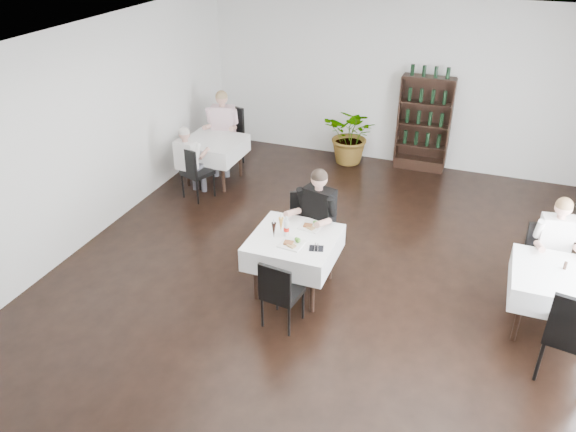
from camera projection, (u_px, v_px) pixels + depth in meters
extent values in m
plane|color=black|center=(316.00, 293.00, 7.12)|extent=(9.00, 9.00, 0.00)
plane|color=white|center=(323.00, 54.00, 5.65)|extent=(9.00, 9.00, 0.00)
plane|color=white|center=(396.00, 83.00, 10.06)|extent=(7.00, 0.00, 7.00)
plane|color=white|center=(69.00, 146.00, 7.46)|extent=(0.00, 9.00, 9.00)
cube|color=black|center=(419.00, 163.00, 10.41)|extent=(0.90, 0.28, 0.20)
cylinder|color=black|center=(256.00, 275.00, 6.85)|extent=(0.06, 0.06, 0.71)
cylinder|color=black|center=(277.00, 245.00, 7.45)|extent=(0.06, 0.06, 0.71)
cylinder|color=black|center=(312.00, 287.00, 6.63)|extent=(0.06, 0.06, 0.71)
cylinder|color=black|center=(330.00, 256.00, 7.22)|extent=(0.06, 0.06, 0.71)
cube|color=black|center=(294.00, 240.00, 6.85)|extent=(0.85, 0.85, 0.04)
cube|color=white|center=(294.00, 247.00, 6.91)|extent=(1.03, 1.03, 0.30)
cylinder|color=black|center=(187.00, 167.00, 9.64)|extent=(0.06, 0.06, 0.71)
cylinder|color=black|center=(206.00, 153.00, 10.20)|extent=(0.06, 0.06, 0.71)
cylinder|color=black|center=(223.00, 173.00, 9.43)|extent=(0.06, 0.06, 0.71)
cylinder|color=black|center=(240.00, 158.00, 9.99)|extent=(0.06, 0.06, 0.71)
cube|color=black|center=(213.00, 142.00, 9.63)|extent=(0.80, 0.80, 0.04)
cube|color=white|center=(213.00, 148.00, 9.69)|extent=(0.98, 0.98, 0.30)
cylinder|color=black|center=(519.00, 315.00, 6.19)|extent=(0.06, 0.06, 0.71)
cylinder|color=black|center=(520.00, 281.00, 6.74)|extent=(0.06, 0.06, 0.71)
cube|color=black|center=(559.00, 276.00, 6.18)|extent=(0.80, 0.80, 0.04)
cube|color=white|center=(556.00, 285.00, 6.23)|extent=(0.98, 0.98, 0.30)
imported|color=#22501B|center=(352.00, 135.00, 10.43)|extent=(1.12, 1.01, 1.10)
cylinder|color=black|center=(293.00, 254.00, 7.50)|extent=(0.03, 0.03, 0.44)
cylinder|color=black|center=(292.00, 239.00, 7.83)|extent=(0.03, 0.03, 0.44)
cylinder|color=black|center=(322.00, 254.00, 7.51)|extent=(0.03, 0.03, 0.44)
cylinder|color=black|center=(319.00, 239.00, 7.85)|extent=(0.03, 0.03, 0.44)
cube|color=black|center=(307.00, 231.00, 7.55)|extent=(0.57, 0.57, 0.07)
cube|color=black|center=(306.00, 207.00, 7.60)|extent=(0.42, 0.22, 0.48)
cylinder|color=black|center=(303.00, 305.00, 6.59)|extent=(0.03, 0.03, 0.40)
cylinder|color=black|center=(289.00, 322.00, 6.32)|extent=(0.03, 0.03, 0.40)
cylinder|color=black|center=(277.00, 296.00, 6.74)|extent=(0.03, 0.03, 0.40)
cylinder|color=black|center=(262.00, 312.00, 6.47)|extent=(0.03, 0.03, 0.40)
cube|color=black|center=(283.00, 293.00, 6.42)|extent=(0.45, 0.45, 0.06)
cube|color=black|center=(275.00, 284.00, 6.16)|extent=(0.40, 0.10, 0.44)
cylinder|color=black|center=(211.00, 153.00, 10.48)|extent=(0.04, 0.04, 0.49)
cylinder|color=black|center=(226.00, 146.00, 10.78)|extent=(0.04, 0.04, 0.49)
cylinder|color=black|center=(228.00, 158.00, 10.26)|extent=(0.04, 0.04, 0.49)
cylinder|color=black|center=(243.00, 151.00, 10.56)|extent=(0.04, 0.04, 0.49)
cube|color=black|center=(226.00, 138.00, 10.39)|extent=(0.60, 0.60, 0.07)
cube|color=black|center=(233.00, 120.00, 10.40)|extent=(0.48, 0.18, 0.53)
cylinder|color=black|center=(214.00, 185.00, 9.36)|extent=(0.03, 0.03, 0.42)
cylinder|color=black|center=(198.00, 192.00, 9.12)|extent=(0.03, 0.03, 0.42)
cylinder|color=black|center=(200.00, 179.00, 9.57)|extent=(0.03, 0.03, 0.42)
cylinder|color=black|center=(183.00, 186.00, 9.32)|extent=(0.03, 0.03, 0.42)
cube|color=black|center=(197.00, 172.00, 9.22)|extent=(0.54, 0.54, 0.06)
cube|color=black|center=(187.00, 162.00, 8.98)|extent=(0.41, 0.19, 0.46)
cylinder|color=black|center=(524.00, 294.00, 6.72)|extent=(0.04, 0.04, 0.45)
cylinder|color=black|center=(520.00, 276.00, 7.06)|extent=(0.04, 0.04, 0.45)
cylinder|color=black|center=(559.00, 298.00, 6.65)|extent=(0.04, 0.04, 0.45)
cylinder|color=black|center=(553.00, 279.00, 6.99)|extent=(0.04, 0.04, 0.45)
cube|color=black|center=(543.00, 269.00, 6.73)|extent=(0.51, 0.51, 0.07)
cube|color=black|center=(545.00, 242.00, 6.78)|extent=(0.46, 0.11, 0.49)
cylinder|color=black|center=(546.00, 336.00, 6.04)|extent=(0.04, 0.04, 0.51)
cylinder|color=black|center=(539.00, 361.00, 5.71)|extent=(0.04, 0.04, 0.51)
cube|color=black|center=(572.00, 335.00, 5.63)|extent=(0.59, 0.59, 0.08)
cube|color=#44434B|center=(304.00, 234.00, 7.30)|extent=(0.24, 0.44, 0.14)
cylinder|color=#44434B|center=(296.00, 260.00, 7.33)|extent=(0.11, 0.11, 0.49)
cube|color=#44434B|center=(317.00, 238.00, 7.20)|extent=(0.24, 0.44, 0.14)
cylinder|color=#44434B|center=(309.00, 265.00, 7.23)|extent=(0.11, 0.11, 0.49)
cube|color=black|center=(319.00, 208.00, 7.23)|extent=(0.44, 0.31, 0.55)
cylinder|color=tan|center=(292.00, 213.00, 7.16)|extent=(0.16, 0.32, 0.16)
cylinder|color=tan|center=(323.00, 223.00, 6.93)|extent=(0.16, 0.32, 0.16)
sphere|color=tan|center=(319.00, 179.00, 7.01)|extent=(0.21, 0.21, 0.21)
sphere|color=black|center=(319.00, 177.00, 6.99)|extent=(0.21, 0.21, 0.21)
cube|color=#44434B|center=(216.00, 143.00, 10.05)|extent=(0.24, 0.45, 0.14)
cylinder|color=#44434B|center=(215.00, 163.00, 10.04)|extent=(0.11, 0.11, 0.50)
cube|color=#44434B|center=(227.00, 143.00, 10.02)|extent=(0.24, 0.45, 0.14)
cylinder|color=#44434B|center=(226.00, 164.00, 10.02)|extent=(0.11, 0.11, 0.50)
cube|color=beige|center=(223.00, 121.00, 10.04)|extent=(0.45, 0.31, 0.56)
cylinder|color=tan|center=(207.00, 127.00, 9.83)|extent=(0.15, 0.33, 0.16)
cylinder|color=tan|center=(233.00, 128.00, 9.78)|extent=(0.15, 0.33, 0.16)
sphere|color=tan|center=(222.00, 98.00, 9.81)|extent=(0.21, 0.21, 0.21)
sphere|color=olive|center=(221.00, 97.00, 9.80)|extent=(0.21, 0.21, 0.21)
cube|color=#44434B|center=(197.00, 169.00, 9.27)|extent=(0.15, 0.37, 0.12)
cylinder|color=#44434B|center=(204.00, 180.00, 9.52)|extent=(0.09, 0.09, 0.42)
cube|color=#44434B|center=(188.00, 167.00, 9.33)|extent=(0.15, 0.37, 0.12)
cylinder|color=#44434B|center=(195.00, 178.00, 9.59)|extent=(0.09, 0.09, 0.42)
cube|color=white|center=(186.00, 156.00, 9.03)|extent=(0.36, 0.22, 0.47)
cylinder|color=tan|center=(204.00, 153.00, 9.15)|extent=(0.09, 0.27, 0.13)
cylinder|color=tan|center=(184.00, 150.00, 9.30)|extent=(0.09, 0.27, 0.13)
sphere|color=tan|center=(184.00, 134.00, 8.87)|extent=(0.18, 0.18, 0.18)
sphere|color=beige|center=(184.00, 132.00, 8.86)|extent=(0.18, 0.18, 0.18)
cube|color=#44434B|center=(544.00, 265.00, 6.73)|extent=(0.19, 0.41, 0.13)
cylinder|color=#44434B|center=(541.00, 293.00, 6.73)|extent=(0.10, 0.10, 0.46)
cube|color=#44434B|center=(561.00, 267.00, 6.70)|extent=(0.19, 0.41, 0.13)
cylinder|color=#44434B|center=(558.00, 295.00, 6.70)|extent=(0.10, 0.10, 0.46)
cube|color=white|center=(555.00, 236.00, 6.72)|extent=(0.40, 0.26, 0.52)
cylinder|color=tan|center=(539.00, 246.00, 6.55)|extent=(0.12, 0.30, 0.15)
sphere|color=tan|center=(564.00, 208.00, 6.51)|extent=(0.20, 0.20, 0.20)
sphere|color=brown|center=(564.00, 206.00, 6.49)|extent=(0.20, 0.20, 0.20)
cube|color=white|center=(311.00, 227.00, 7.03)|extent=(0.29, 0.29, 0.02)
cube|color=brown|center=(308.00, 225.00, 7.02)|extent=(0.11, 0.09, 0.02)
sphere|color=#39711E|center=(316.00, 223.00, 7.03)|extent=(0.06, 0.06, 0.06)
cube|color=brown|center=(311.00, 228.00, 6.97)|extent=(0.11, 0.10, 0.02)
cube|color=white|center=(292.00, 244.00, 6.67)|extent=(0.30, 0.30, 0.02)
cube|color=brown|center=(288.00, 243.00, 6.65)|extent=(0.12, 0.10, 0.03)
sphere|color=#39711E|center=(298.00, 240.00, 6.67)|extent=(0.06, 0.06, 0.06)
cube|color=brown|center=(291.00, 246.00, 6.60)|extent=(0.12, 0.11, 0.02)
cone|color=black|center=(274.00, 230.00, 6.77)|extent=(0.06, 0.06, 0.21)
cylinder|color=silver|center=(274.00, 221.00, 6.71)|extent=(0.02, 0.02, 0.05)
cone|color=gold|center=(281.00, 225.00, 6.88)|extent=(0.06, 0.06, 0.20)
cylinder|color=silver|center=(281.00, 216.00, 6.82)|extent=(0.02, 0.02, 0.05)
cylinder|color=silver|center=(286.00, 228.00, 6.81)|extent=(0.06, 0.06, 0.22)
cylinder|color=#B3130A|center=(286.00, 229.00, 6.82)|extent=(0.07, 0.07, 0.05)
cylinder|color=silver|center=(286.00, 218.00, 6.74)|extent=(0.03, 0.03, 0.05)
cube|color=black|center=(316.00, 248.00, 6.60)|extent=(0.20, 0.17, 0.01)
cylinder|color=silver|center=(315.00, 247.00, 6.60)|extent=(0.06, 0.19, 0.01)
cylinder|color=silver|center=(318.00, 248.00, 6.59)|extent=(0.07, 0.18, 0.01)
cylinder|color=black|center=(565.00, 266.00, 6.21)|extent=(0.05, 0.05, 0.09)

